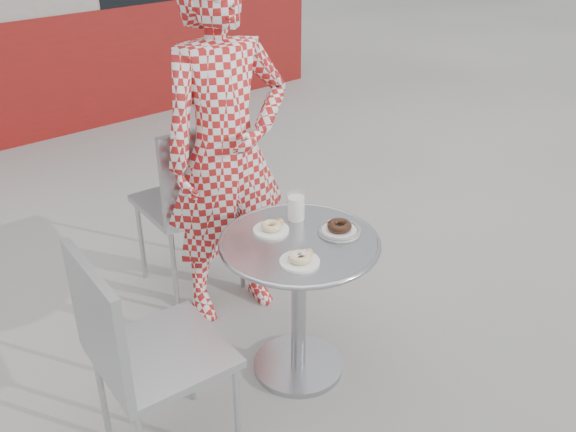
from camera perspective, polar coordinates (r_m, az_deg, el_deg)
ground at (r=3.06m, az=1.72°, el=-13.51°), size 60.00×60.00×0.00m
bistro_table at (r=2.75m, az=1.00°, el=-5.19°), size 0.68×0.68×0.69m
chair_far at (r=3.49m, az=-8.58°, el=-1.79°), size 0.50×0.50×0.99m
chair_left at (r=2.57m, az=-10.97°, el=-15.31°), size 0.48×0.48×0.94m
seated_person at (r=3.06m, az=-5.49°, el=5.70°), size 0.69×0.51×1.74m
plate_far at (r=2.73m, az=-1.47°, el=-1.04°), size 0.15×0.15×0.04m
plate_near at (r=2.51m, az=1.09°, el=-3.83°), size 0.16×0.16×0.04m
plate_checker at (r=2.73m, az=4.58°, el=-1.15°), size 0.18×0.18×0.05m
milk_cup at (r=2.80m, az=0.72°, el=0.81°), size 0.08×0.08×0.13m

